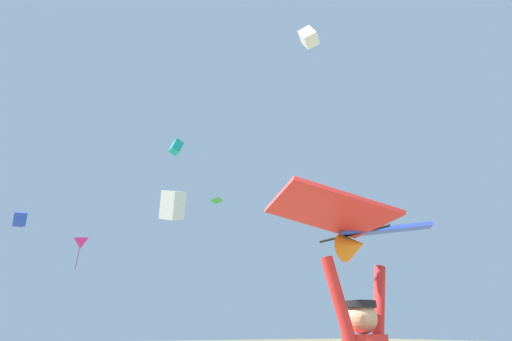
% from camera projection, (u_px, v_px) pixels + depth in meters
% --- Properties ---
extents(held_stunt_kite, '(1.84, 1.12, 0.41)m').
position_uv_depth(held_stunt_kite, '(359.00, 228.00, 2.86)').
color(held_stunt_kite, black).
extents(distant_kite_green_low_left, '(0.86, 0.84, 0.28)m').
position_uv_depth(distant_kite_green_low_left, '(217.00, 200.00, 25.68)').
color(distant_kite_green_low_left, green).
extents(distant_kite_white_high_right, '(1.08, 1.51, 1.58)m').
position_uv_depth(distant_kite_white_high_right, '(309.00, 37.00, 20.01)').
color(distant_kite_white_high_right, white).
extents(distant_kite_blue_overhead_distant, '(0.94, 1.23, 1.35)m').
position_uv_depth(distant_kite_blue_overhead_distant, '(20.00, 219.00, 28.67)').
color(distant_kite_blue_overhead_distant, blue).
extents(distant_kite_white_far_center, '(1.23, 1.47, 1.58)m').
position_uv_depth(distant_kite_white_far_center, '(173.00, 205.00, 15.42)').
color(distant_kite_white_far_center, white).
extents(distant_kite_magenta_high_left, '(0.91, 0.95, 1.52)m').
position_uv_depth(distant_kite_magenta_high_left, '(81.00, 243.00, 15.77)').
color(distant_kite_magenta_high_left, '#DB2393').
extents(distant_kite_teal_mid_right, '(0.92, 0.78, 1.12)m').
position_uv_depth(distant_kite_teal_mid_right, '(176.00, 147.00, 22.66)').
color(distant_kite_teal_mid_right, '#19B2AD').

